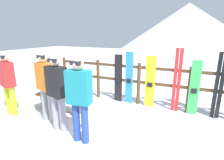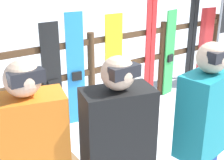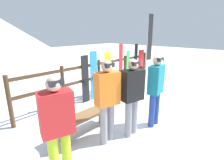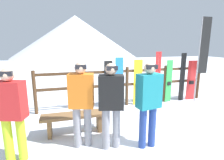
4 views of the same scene
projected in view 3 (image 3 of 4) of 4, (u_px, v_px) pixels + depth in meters
The scene contains 15 objects.
ground_plane at pixel (141, 111), 4.93m from camera, with size 40.00×40.00×0.00m, color white.
fence at pixel (99, 75), 5.85m from camera, with size 5.63×0.10×1.26m.
bench at pixel (86, 119), 3.77m from camera, with size 1.45×0.36×0.46m.
person_orange at pixel (107, 97), 3.33m from camera, with size 0.51×0.36×1.67m.
person_red at pixel (57, 124), 2.43m from camera, with size 0.51×0.37×1.62m.
person_teal at pixel (156, 86), 3.95m from camera, with size 0.48×0.31×1.67m.
person_black at pixel (132, 93), 3.57m from camera, with size 0.51×0.36×1.65m.
snowboard_black_stripe at pixel (85, 80), 5.36m from camera, with size 0.25×0.06×1.48m.
snowboard_blue at pixel (94, 76), 5.60m from camera, with size 0.25×0.09×1.57m.
snowboard_yellow at pixel (108, 74), 6.06m from camera, with size 0.28×0.07×1.49m.
ski_pair_red at pixel (121, 67), 6.53m from camera, with size 0.19×0.02×1.73m.
snowboard_green at pixel (128, 69), 6.88m from camera, with size 0.25×0.09×1.45m.
ski_pair_black at pixel (136, 64), 7.22m from camera, with size 0.20×0.02×1.67m.
snowboard_red at pixel (141, 66), 7.53m from camera, with size 0.31×0.09×1.41m.
rental_flag at pixel (149, 42), 7.15m from camera, with size 0.40×0.04×2.83m.
Camera 3 is at (-3.89, -2.44, 2.18)m, focal length 28.00 mm.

